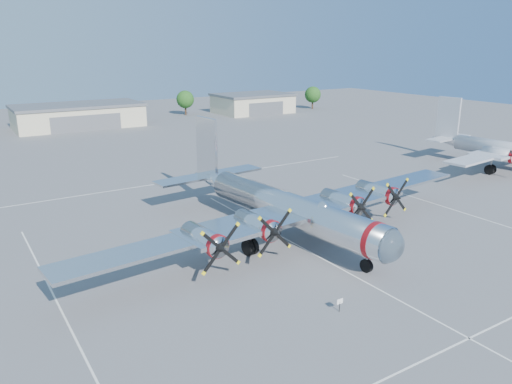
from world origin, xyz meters
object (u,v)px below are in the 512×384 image
hangar_center (78,116)px  twin_engine_east (497,168)px  hangar_east (253,103)px  info_placard (340,303)px  main_bomber_b29 (281,235)px  tree_far_east (313,95)px  tree_east (185,99)px

hangar_center → twin_engine_east: hangar_center is taller
hangar_center → hangar_east: bearing=0.0°
info_placard → main_bomber_b29: bearing=72.3°
hangar_east → main_bomber_b29: hangar_east is taller
tree_far_east → main_bomber_b29: tree_far_east is taller
tree_east → info_placard: (-34.94, -102.80, -3.50)m
main_bomber_b29 → hangar_east: bearing=54.2°
hangar_east → tree_east: (-18.00, 6.04, 1.51)m
hangar_east → tree_far_east: size_ratio=3.10×
hangar_center → twin_engine_east: bearing=-59.2°
main_bomber_b29 → twin_engine_east: main_bomber_b29 is taller
main_bomber_b29 → twin_engine_east: size_ratio=1.45×
hangar_center → tree_far_east: tree_far_east is taller
hangar_center → info_placard: bearing=-92.9°
tree_far_east → info_placard: size_ratio=6.50×
hangar_center → info_placard: (-4.94, -96.76, -1.99)m
hangar_center → info_placard: 96.91m
twin_engine_east → tree_east: bearing=94.4°
main_bomber_b29 → twin_engine_east: bearing=1.2°
hangar_center → hangar_east: (48.00, 0.00, 0.00)m
tree_east → twin_engine_east: tree_east is taller
hangar_east → info_placard: 110.32m
tree_east → twin_engine_east: (15.74, -82.61, -4.22)m
hangar_east → info_placard: hangar_east is taller
tree_far_east → hangar_east: bearing=174.4°
info_placard → tree_east: bearing=73.1°
tree_far_east → info_placard: tree_far_east is taller
hangar_center → main_bomber_b29: (0.30, -81.98, -2.71)m
tree_east → tree_far_east: same height
tree_far_east → info_placard: bearing=-127.6°
hangar_center → main_bomber_b29: size_ratio=0.61×
tree_far_east → info_placard: 119.66m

